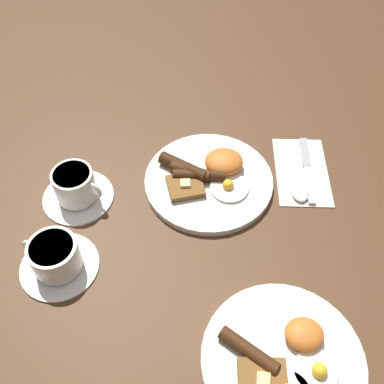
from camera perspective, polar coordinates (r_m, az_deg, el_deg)
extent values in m
plane|color=#4C301C|center=(0.96, 2.12, 1.11)|extent=(3.00, 3.00, 0.00)
cylinder|color=white|center=(0.95, 2.13, 1.40)|extent=(0.27, 0.27, 0.01)
cylinder|color=white|center=(0.93, 4.74, 0.57)|extent=(0.08, 0.08, 0.01)
sphere|color=yellow|center=(0.92, 4.60, 0.91)|extent=(0.02, 0.02, 0.02)
ellipsoid|color=orange|center=(0.95, 4.07, 3.87)|extent=(0.08, 0.07, 0.04)
cylinder|color=#331C0A|center=(0.95, -1.14, 3.19)|extent=(0.11, 0.08, 0.03)
cylinder|color=#422311|center=(0.94, -0.17, 2.64)|extent=(0.09, 0.06, 0.03)
cylinder|color=#371E0C|center=(0.93, 0.88, 1.98)|extent=(0.11, 0.03, 0.02)
cube|color=brown|center=(0.92, -0.85, 0.73)|extent=(0.08, 0.08, 0.01)
cube|color=#F4E072|center=(0.91, -0.85, 1.13)|extent=(0.02, 0.02, 0.01)
cylinder|color=white|center=(0.78, 11.44, -20.21)|extent=(0.26, 0.26, 0.01)
cylinder|color=white|center=(0.77, 15.42, -21.01)|extent=(0.07, 0.07, 0.01)
sphere|color=yellow|center=(0.76, 15.89, -20.99)|extent=(0.02, 0.02, 0.02)
ellipsoid|color=orange|center=(0.78, 14.05, -17.09)|extent=(0.06, 0.06, 0.03)
cylinder|color=#3C210F|center=(0.75, 7.20, -19.35)|extent=(0.09, 0.08, 0.02)
cube|color=brown|center=(0.75, 8.96, -22.64)|extent=(0.08, 0.07, 0.01)
cube|color=#F4E072|center=(0.74, 9.07, -22.42)|extent=(0.02, 0.02, 0.01)
cylinder|color=white|center=(0.96, -14.25, -0.53)|extent=(0.15, 0.15, 0.01)
cylinder|color=white|center=(0.93, -14.70, 0.91)|extent=(0.08, 0.08, 0.07)
cylinder|color=brown|center=(0.91, -15.09, 2.16)|extent=(0.07, 0.07, 0.00)
torus|color=white|center=(0.91, -12.60, 0.25)|extent=(0.04, 0.03, 0.05)
cylinder|color=white|center=(0.87, -16.48, -8.95)|extent=(0.14, 0.14, 0.01)
cylinder|color=white|center=(0.84, -17.01, -7.76)|extent=(0.09, 0.09, 0.06)
cylinder|color=brown|center=(0.82, -17.47, -6.72)|extent=(0.08, 0.08, 0.00)
torus|color=white|center=(0.86, -19.56, -6.72)|extent=(0.04, 0.02, 0.04)
cube|color=white|center=(1.00, 13.75, 2.62)|extent=(0.13, 0.20, 0.01)
cube|color=silver|center=(0.98, 14.71, 0.95)|extent=(0.03, 0.10, 0.00)
cube|color=#9E9EA3|center=(1.04, 14.16, 4.94)|extent=(0.03, 0.09, 0.01)
ellipsoid|color=silver|center=(0.96, 13.57, -0.04)|extent=(0.04, 0.05, 0.01)
cube|color=silver|center=(1.01, 12.98, 3.83)|extent=(0.02, 0.13, 0.00)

